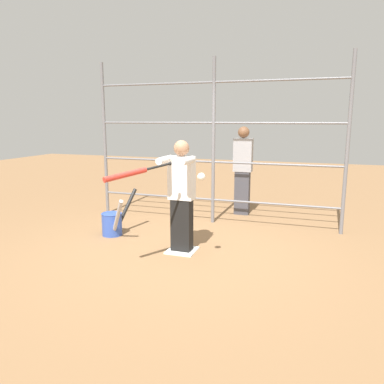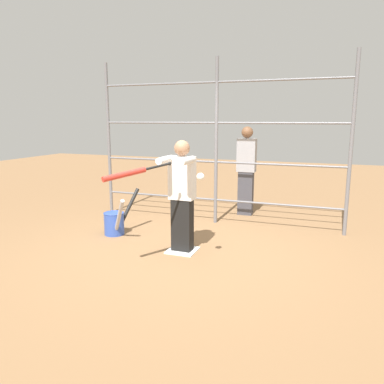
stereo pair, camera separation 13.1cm
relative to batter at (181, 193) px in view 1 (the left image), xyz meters
The scene contains 8 objects.
ground_plane 0.84m from the batter, 90.00° to the right, with size 24.00×24.00×0.00m, color olive.
home_plate 0.83m from the batter, 90.00° to the right, with size 0.40×0.40×0.02m.
fence_backstop 1.72m from the batter, 90.00° to the right, with size 4.40×0.06×2.87m.
batter is the anchor object (origin of this frame).
baseball_bat_swinging 1.00m from the batter, 71.85° to the left, with size 0.52×0.82×0.17m.
softball_in_flight 0.68m from the batter, 133.94° to the left, with size 0.10×0.10×0.10m.
bat_bucket 1.50m from the batter, 15.45° to the right, with size 0.60×0.94×0.70m.
bystander_behind_fence 2.41m from the batter, 99.05° to the right, with size 0.35×0.22×1.70m.
Camera 1 is at (-1.76, 4.73, 1.84)m, focal length 35.00 mm.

